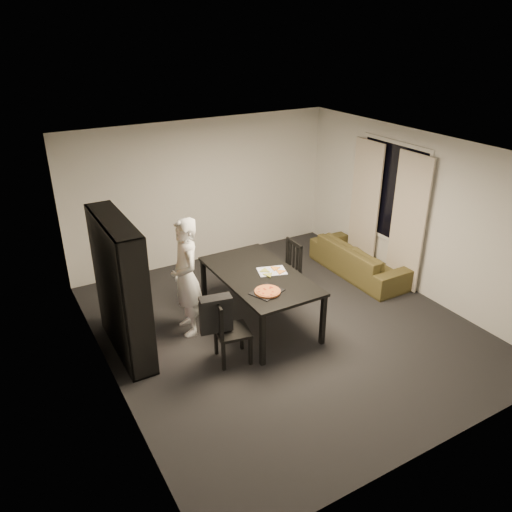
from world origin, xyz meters
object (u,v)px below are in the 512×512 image
sofa (359,259)px  pepperoni_pizza (268,291)px  chair_left (226,327)px  baking_tray (267,292)px  person (186,277)px  bookshelf (121,288)px  chair_right (288,266)px  dining_table (259,279)px

sofa → pepperoni_pizza: bearing=112.0°
chair_left → baking_tray: size_ratio=2.29×
pepperoni_pizza → baking_tray: bearing=79.9°
baking_tray → sofa: (2.51, 0.99, -0.52)m
person → pepperoni_pizza: 1.18m
bookshelf → pepperoni_pizza: (1.72, -0.84, -0.12)m
chair_right → pepperoni_pizza: chair_right is taller
dining_table → baking_tray: baking_tray is taller
person → baking_tray: person is taller
person → baking_tray: size_ratio=4.32×
dining_table → chair_right: chair_right is taller
bookshelf → chair_left: bookshelf is taller
bookshelf → pepperoni_pizza: size_ratio=5.43×
dining_table → chair_left: 1.06m
dining_table → pepperoni_pizza: bearing=-109.1°
pepperoni_pizza → sofa: 2.76m
pepperoni_pizza → chair_left: bearing=-173.6°
bookshelf → chair_right: bearing=2.5°
chair_left → bookshelf: bearing=59.5°
chair_left → baking_tray: bearing=-71.1°
baking_tray → dining_table: bearing=70.5°
pepperoni_pizza → chair_right: bearing=45.1°
pepperoni_pizza → bookshelf: bearing=153.9°
chair_left → pepperoni_pizza: size_ratio=2.61×
bookshelf → pepperoni_pizza: bookshelf is taller
sofa → dining_table: bearing=101.8°
chair_right → sofa: (1.56, 0.06, -0.26)m
bookshelf → person: (0.91, 0.01, -0.09)m
person → pepperoni_pizza: bearing=49.2°
pepperoni_pizza → sofa: (2.51, 1.01, -0.54)m
person → pepperoni_pizza: size_ratio=4.94×
person → chair_right: bearing=98.9°
chair_right → person: size_ratio=0.56×
chair_right → baking_tray: size_ratio=2.41×
bookshelf → sofa: bearing=2.3°
baking_tray → sofa: bearing=21.5°
bookshelf → pepperoni_pizza: bearing=-26.1°
bookshelf → baking_tray: (1.72, -0.82, -0.14)m
dining_table → pepperoni_pizza: (-0.18, -0.52, 0.10)m
baking_tray → bookshelf: bearing=154.6°
dining_table → chair_right: (0.77, 0.43, -0.18)m
bookshelf → chair_left: 1.46m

